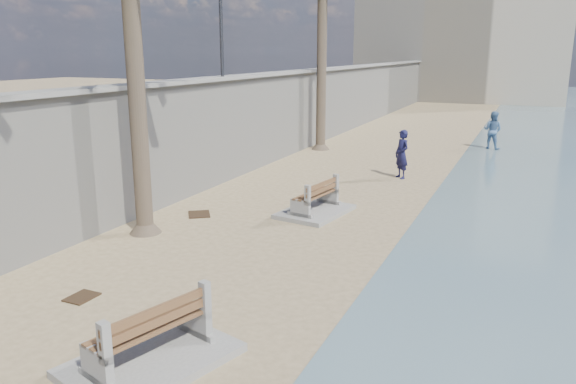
% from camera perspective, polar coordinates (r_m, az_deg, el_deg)
% --- Properties ---
extents(seawall, '(0.45, 70.00, 3.50)m').
position_cam_1_polar(seawall, '(26.86, 1.93, 8.37)').
color(seawall, gray).
rests_on(seawall, ground_plane).
extents(wall_cap, '(0.80, 70.00, 0.12)m').
position_cam_1_polar(wall_cap, '(26.74, 1.97, 12.21)').
color(wall_cap, gray).
rests_on(wall_cap, seawall).
extents(end_building, '(18.00, 12.00, 14.00)m').
position_cam_1_polar(end_building, '(57.28, 17.60, 16.08)').
color(end_building, '#B7AA93').
rests_on(end_building, ground_plane).
extents(bench_near, '(2.22, 2.72, 0.99)m').
position_cam_1_polar(bench_near, '(8.61, -13.83, -14.17)').
color(bench_near, gray).
rests_on(bench_near, ground_plane).
extents(bench_far, '(1.83, 2.41, 0.92)m').
position_cam_1_polar(bench_far, '(15.72, 2.78, -0.80)').
color(bench_far, gray).
rests_on(bench_far, ground_plane).
extents(person_a, '(0.86, 0.85, 2.00)m').
position_cam_1_polar(person_a, '(20.43, 11.50, 4.14)').
color(person_a, '#141437').
rests_on(person_a, ground_plane).
extents(person_b, '(1.11, 0.98, 1.94)m').
position_cam_1_polar(person_b, '(27.83, 20.08, 6.11)').
color(person_b, '#4A6D9A').
rests_on(person_b, ground_plane).
extents(debris_c, '(0.89, 0.92, 0.03)m').
position_cam_1_polar(debris_c, '(15.90, -9.00, -2.24)').
color(debris_c, '#382616').
rests_on(debris_c, ground_plane).
extents(debris_d, '(0.46, 0.57, 0.03)m').
position_cam_1_polar(debris_d, '(11.27, -20.22, -9.99)').
color(debris_d, '#382616').
rests_on(debris_d, ground_plane).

